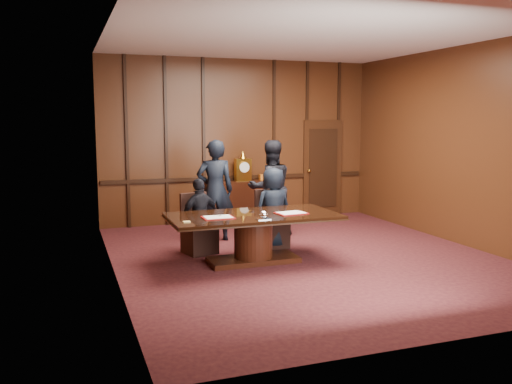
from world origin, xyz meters
TOP-DOWN VIEW (x-y plane):
  - room at (0.07, 0.14)m, footprint 7.00×7.04m
  - sideboard at (0.00, 3.26)m, footprint 1.60×0.45m
  - conference_table at (-0.90, 0.03)m, footprint 2.62×1.32m
  - folder_left at (-1.49, -0.08)m, footprint 0.46×0.34m
  - folder_right at (-0.32, -0.10)m, footprint 0.49×0.38m
  - inkstand at (-0.90, -0.42)m, footprint 0.20×0.14m
  - notepad at (-2.01, -0.26)m, footprint 0.10×0.07m
  - chair_left at (-1.56, 0.91)m, footprint 0.58×0.58m
  - chair_right at (-0.25, 0.91)m, footprint 0.50×0.50m
  - signatory_left at (-1.55, 0.83)m, footprint 0.80×0.54m
  - signatory_right at (-0.25, 0.83)m, footprint 0.75×0.55m
  - witness_left at (-1.04, 1.74)m, footprint 0.74×0.54m
  - witness_right at (0.08, 1.82)m, footprint 0.90×0.71m

SIDE VIEW (x-z plane):
  - chair_left at x=-1.56m, z-range -0.20..0.79m
  - chair_right at x=-0.25m, z-range -0.20..0.79m
  - sideboard at x=0.00m, z-range -0.28..1.26m
  - conference_table at x=-0.90m, z-range 0.13..0.89m
  - signatory_left at x=-1.55m, z-range 0.00..1.26m
  - signatory_right at x=-0.25m, z-range 0.00..1.40m
  - notepad at x=-2.01m, z-range 0.76..0.77m
  - folder_left at x=-1.49m, z-range 0.76..0.78m
  - folder_right at x=-0.32m, z-range 0.76..0.78m
  - inkstand at x=-0.90m, z-range 0.76..0.87m
  - witness_right at x=0.08m, z-range 0.00..1.83m
  - witness_left at x=-1.04m, z-range 0.00..1.85m
  - room at x=0.07m, z-range -0.03..3.47m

